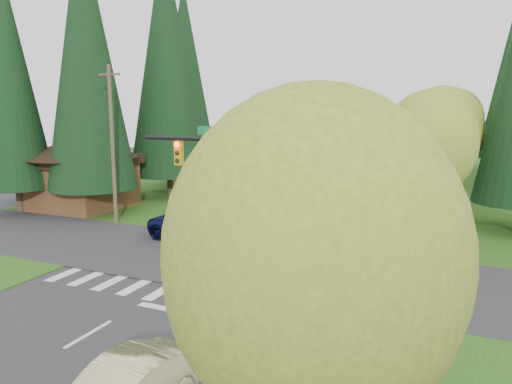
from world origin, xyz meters
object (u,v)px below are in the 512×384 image
Objects in this scene: parked_car_c at (397,188)px; parked_car_e at (404,166)px; parked_car_a at (370,212)px; suv_navy at (202,226)px; parked_car_b at (382,203)px; parked_car_d at (414,172)px.

parked_car_c is 0.82× the size of parked_car_e.
parked_car_a reaches higher than parked_car_e.
suv_navy is at bearing -129.42° from parked_car_a.
parked_car_b is at bearing 93.55° from parked_car_a.
parked_car_b is 1.28× the size of parked_car_d.
suv_navy reaches higher than parked_car_b.
parked_car_b reaches higher than parked_car_c.
parked_car_d is (8.05, 30.07, -0.14)m from suv_navy.
suv_navy is 1.30× the size of parked_car_a.
parked_car_c is at bearing -97.09° from parked_car_d.
parked_car_a is (7.89, 7.77, -0.05)m from suv_navy.
parked_car_a is 0.86× the size of parked_car_e.
parked_car_b is at bearing -93.52° from parked_car_c.
parked_car_d is at bearing 95.65° from parked_car_a.
parked_car_a is at bearing -43.84° from suv_navy.
suv_navy is 13.82m from parked_car_b.
parked_car_d is (0.00, 11.83, -0.03)m from parked_car_c.
suv_navy is 34.03m from parked_car_e.
parked_car_a is 0.89× the size of parked_car_b.
suv_navy reaches higher than parked_car_a.
suv_navy reaches higher than parked_car_e.
parked_car_a is 3.47m from parked_car_b.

